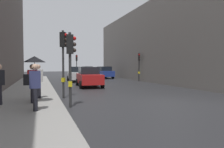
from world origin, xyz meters
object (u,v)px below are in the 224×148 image
object	(u,v)px
traffic_light_near_left	(71,56)
car_dark_suv	(87,71)
pedestrian_with_black_backpack	(37,79)
pedestrian_with_umbrella	(34,66)
traffic_light_mid_street	(139,62)
car_blue_van	(104,72)
traffic_light_near_right	(63,52)
car_white_compact	(77,74)
pedestrian_with_grey_backpack	(34,84)
traffic_light_far_median	(77,62)
car_red_sedan	(89,77)

from	to	relation	value
traffic_light_near_left	car_dark_suv	world-z (taller)	traffic_light_near_left
pedestrian_with_black_backpack	traffic_light_near_left	bearing A→B (deg)	-56.81
car_dark_suv	pedestrian_with_umbrella	bearing A→B (deg)	-107.82
traffic_light_mid_street	car_blue_van	bearing A→B (deg)	107.38
traffic_light_near_right	pedestrian_with_umbrella	xyz separation A→B (m)	(-1.53, -1.86, -0.83)
traffic_light_mid_street	car_dark_suv	size ratio (longest dim) A/B	0.80
car_white_compact	pedestrian_with_black_backpack	bearing A→B (deg)	-108.82
pedestrian_with_grey_backpack	traffic_light_mid_street	bearing A→B (deg)	49.13
traffic_light_far_median	car_red_sedan	xyz separation A→B (m)	(-1.26, -13.46, -1.60)
traffic_light_mid_street	traffic_light_near_left	bearing A→B (deg)	-128.84
traffic_light_mid_street	traffic_light_far_median	distance (m)	11.24
traffic_light_near_left	pedestrian_with_grey_backpack	distance (m)	2.08
car_red_sedan	pedestrian_with_grey_backpack	world-z (taller)	pedestrian_with_grey_backpack
traffic_light_far_median	car_white_compact	xyz separation A→B (m)	(-1.22, -7.17, -1.60)
car_dark_suv	pedestrian_with_grey_backpack	size ratio (longest dim) A/B	2.41
car_white_compact	pedestrian_with_grey_backpack	xyz separation A→B (m)	(-4.36, -15.56, 0.29)
pedestrian_with_umbrella	pedestrian_with_black_backpack	xyz separation A→B (m)	(0.13, 1.27, -0.68)
traffic_light_near_left	pedestrian_with_grey_backpack	world-z (taller)	traffic_light_near_left
car_dark_suv	pedestrian_with_grey_backpack	xyz separation A→B (m)	(-8.57, -28.54, 0.29)
car_blue_van	pedestrian_with_black_backpack	distance (m)	19.26
car_dark_suv	traffic_light_near_left	bearing A→B (deg)	-104.33
pedestrian_with_umbrella	pedestrian_with_grey_backpack	xyz separation A→B (m)	(0.04, -1.78, -0.68)
traffic_light_near_right	car_dark_suv	distance (m)	25.95
traffic_light_near_right	pedestrian_with_grey_backpack	world-z (taller)	traffic_light_near_right
traffic_light_near_left	traffic_light_near_right	bearing A→B (deg)	90.11
traffic_light_mid_street	car_blue_van	xyz separation A→B (m)	(-2.18, 6.98, -1.49)
traffic_light_mid_street	car_white_compact	bearing A→B (deg)	160.35
traffic_light_mid_street	pedestrian_with_black_backpack	distance (m)	15.10
car_blue_van	pedestrian_with_grey_backpack	size ratio (longest dim) A/B	2.44
car_white_compact	traffic_light_mid_street	bearing A→B (deg)	-19.65
traffic_light_near_right	traffic_light_near_left	bearing A→B (deg)	-89.89
traffic_light_mid_street	pedestrian_with_grey_backpack	distance (m)	17.33
traffic_light_near_left	pedestrian_with_umbrella	bearing A→B (deg)	149.94
pedestrian_with_black_backpack	traffic_light_far_median	bearing A→B (deg)	74.44
car_blue_van	car_white_compact	world-z (taller)	same
traffic_light_mid_street	pedestrian_with_black_backpack	bearing A→B (deg)	-138.21
traffic_light_near_left	car_blue_van	bearing A→B (deg)	68.30
traffic_light_near_right	car_red_sedan	distance (m)	6.55
car_red_sedan	pedestrian_with_black_backpack	size ratio (longest dim) A/B	2.43
pedestrian_with_grey_backpack	pedestrian_with_black_backpack	bearing A→B (deg)	88.28
car_red_sedan	car_white_compact	bearing A→B (deg)	89.64
car_red_sedan	car_blue_van	size ratio (longest dim) A/B	1.00
traffic_light_near_left	car_blue_van	xyz separation A→B (m)	(7.63, 19.16, -1.42)
traffic_light_far_median	pedestrian_with_black_backpack	xyz separation A→B (m)	(-5.48, -19.69, -1.32)
car_red_sedan	pedestrian_with_black_backpack	bearing A→B (deg)	-124.15
traffic_light_near_left	traffic_light_far_median	distance (m)	22.22
traffic_light_near_left	traffic_light_mid_street	size ratio (longest dim) A/B	0.97
traffic_light_near_right	pedestrian_with_grey_backpack	bearing A→B (deg)	-112.36
car_dark_suv	pedestrian_with_black_backpack	xyz separation A→B (m)	(-8.47, -25.50, 0.29)
car_white_compact	pedestrian_with_black_backpack	world-z (taller)	pedestrian_with_black_backpack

